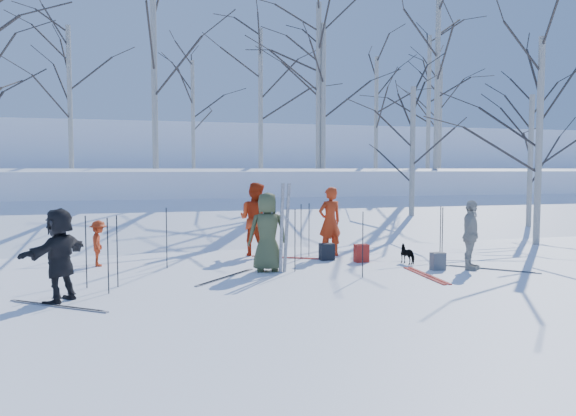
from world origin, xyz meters
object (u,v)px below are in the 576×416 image
object	(u,v)px
skier_olive_center	(268,232)
skier_red_north	(330,222)
skier_red_seated	(99,243)
skier_redor_behind	(255,219)
backpack_grey	(438,261)
backpack_dark	(327,252)
dog	(408,254)
skier_grey_west	(59,255)
backpack_red	(361,253)
skier_cream_east	(471,235)

from	to	relation	value
skier_olive_center	skier_red_north	bearing A→B (deg)	-133.75
skier_olive_center	skier_red_north	xyz separation A→B (m)	(2.01, 1.65, 0.02)
skier_red_seated	skier_redor_behind	bearing A→B (deg)	-80.67
skier_redor_behind	backpack_grey	distance (m)	4.64
skier_redor_behind	skier_red_seated	world-z (taller)	skier_redor_behind
skier_redor_behind	backpack_grey	size ratio (longest dim) A/B	4.87
backpack_dark	dog	bearing A→B (deg)	-30.85
skier_grey_west	backpack_red	world-z (taller)	skier_grey_west
skier_cream_east	backpack_red	distance (m)	2.51
dog	skier_cream_east	bearing A→B (deg)	116.86
skier_olive_center	skier_cream_east	distance (m)	4.42
backpack_dark	backpack_grey	bearing A→B (deg)	-45.27
skier_olive_center	dog	bearing A→B (deg)	-171.72
skier_red_north	skier_redor_behind	size ratio (longest dim) A/B	0.94
backpack_red	backpack_grey	size ratio (longest dim) A/B	1.11
skier_redor_behind	backpack_dark	distance (m)	2.04
skier_redor_behind	skier_grey_west	world-z (taller)	skier_redor_behind
backpack_red	backpack_dark	distance (m)	0.85
skier_red_north	skier_cream_east	bearing A→B (deg)	119.85
skier_grey_west	backpack_grey	bearing A→B (deg)	130.94
skier_red_seated	skier_cream_east	distance (m)	8.26
backpack_grey	backpack_dark	xyz separation A→B (m)	(-1.88, 1.90, 0.01)
skier_olive_center	backpack_red	size ratio (longest dim) A/B	4.05
skier_redor_behind	dog	xyz separation A→B (m)	(3.15, -2.17, -0.70)
skier_cream_east	skier_red_seated	bearing A→B (deg)	117.91
skier_red_north	skier_red_seated	distance (m)	5.54
skier_red_north	backpack_red	bearing A→B (deg)	99.36
skier_cream_east	skier_grey_west	bearing A→B (deg)	141.87
skier_olive_center	skier_cream_east	xyz separation A→B (m)	(4.31, -0.98, -0.09)
skier_redor_behind	skier_cream_east	bearing A→B (deg)	-175.46
skier_grey_west	dog	size ratio (longest dim) A/B	2.93
skier_red_seated	backpack_red	bearing A→B (deg)	-100.03
skier_red_seated	skier_cream_east	xyz separation A→B (m)	(7.82, -2.64, 0.24)
skier_redor_behind	backpack_grey	world-z (taller)	skier_redor_behind
skier_olive_center	backpack_dark	world-z (taller)	skier_olive_center
backpack_dark	skier_redor_behind	bearing A→B (deg)	141.67
skier_red_seated	backpack_red	size ratio (longest dim) A/B	2.47
skier_red_seated	dog	world-z (taller)	skier_red_seated
dog	backpack_grey	distance (m)	0.94
skier_redor_behind	skier_red_seated	size ratio (longest dim) A/B	1.78
skier_cream_east	dog	size ratio (longest dim) A/B	2.85
skier_olive_center	skier_red_north	world-z (taller)	skier_red_north
dog	backpack_dark	bearing A→B (deg)	-45.21
skier_olive_center	backpack_red	bearing A→B (deg)	-159.71
skier_cream_east	backpack_dark	distance (m)	3.34
skier_cream_east	dog	world-z (taller)	skier_cream_east
skier_olive_center	skier_redor_behind	distance (m)	2.26
skier_red_north	backpack_red	xyz separation A→B (m)	(0.40, -1.07, -0.66)
skier_redor_behind	skier_olive_center	bearing A→B (deg)	127.23
skier_olive_center	skier_red_north	size ratio (longest dim) A/B	0.98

